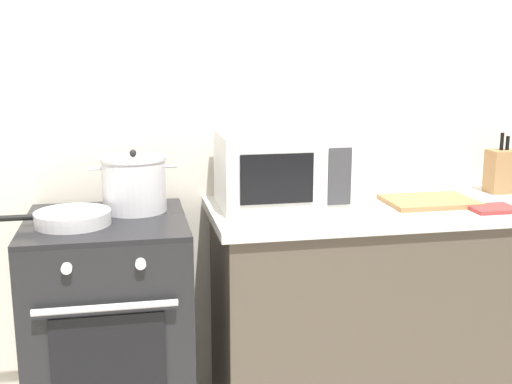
{
  "coord_description": "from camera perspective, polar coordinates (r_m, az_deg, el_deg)",
  "views": [
    {
      "loc": [
        -0.25,
        -1.84,
        1.55
      ],
      "look_at": [
        0.23,
        0.6,
        1.0
      ],
      "focal_mm": 45.89,
      "sensor_mm": 36.0,
      "label": 1
    }
  ],
  "objects": [
    {
      "name": "back_wall",
      "position": [
        2.88,
        0.01,
        6.5
      ],
      "size": [
        4.4,
        0.1,
        2.5
      ],
      "primitive_type": "cube",
      "color": "silver",
      "rests_on": "ground_plane"
    },
    {
      "name": "lower_cabinet_right",
      "position": [
        2.93,
        13.16,
        -10.11
      ],
      "size": [
        1.64,
        0.56,
        0.88
      ],
      "primitive_type": "cube",
      "color": "#4C4238",
      "rests_on": "ground_plane"
    },
    {
      "name": "knife_block",
      "position": [
        3.09,
        20.68,
        1.73
      ],
      "size": [
        0.13,
        0.1,
        0.27
      ],
      "color": "#997047",
      "rests_on": "countertop_right"
    },
    {
      "name": "stove",
      "position": [
        2.67,
        -12.51,
        -11.92
      ],
      "size": [
        0.6,
        0.64,
        0.92
      ],
      "color": "black",
      "rests_on": "ground_plane"
    },
    {
      "name": "countertop_right",
      "position": [
        2.79,
        13.62,
        -1.34
      ],
      "size": [
        1.7,
        0.6,
        0.04
      ],
      "primitive_type": "cube",
      "color": "beige",
      "rests_on": "lower_cabinet_right"
    },
    {
      "name": "frying_pan",
      "position": [
        2.47,
        -15.82,
        -2.19
      ],
      "size": [
        0.47,
        0.27,
        0.05
      ],
      "color": "silver",
      "rests_on": "stove"
    },
    {
      "name": "stock_pot",
      "position": [
        2.6,
        -10.57,
        0.71
      ],
      "size": [
        0.34,
        0.26,
        0.24
      ],
      "color": "silver",
      "rests_on": "stove"
    },
    {
      "name": "microwave",
      "position": [
        2.63,
        2.23,
        1.96
      ],
      "size": [
        0.5,
        0.37,
        0.3
      ],
      "color": "white",
      "rests_on": "countertop_right"
    },
    {
      "name": "oven_mitt",
      "position": [
        2.74,
        19.93,
        -1.37
      ],
      "size": [
        0.18,
        0.14,
        0.02
      ],
      "primitive_type": "cube",
      "color": "#993333",
      "rests_on": "countertop_right"
    },
    {
      "name": "cutting_board",
      "position": [
        2.79,
        14.86,
        -0.78
      ],
      "size": [
        0.36,
        0.26,
        0.02
      ],
      "primitive_type": "cube",
      "color": "#997047",
      "rests_on": "countertop_right"
    }
  ]
}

